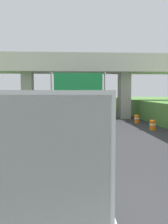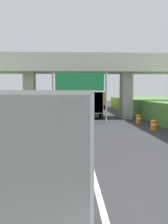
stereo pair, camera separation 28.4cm
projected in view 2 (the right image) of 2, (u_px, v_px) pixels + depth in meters
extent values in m
cube|color=white|center=(80.00, 125.00, 26.52)|extent=(0.20, 92.27, 0.01)
cube|color=#ADA89E|center=(78.00, 68.00, 32.52)|extent=(40.00, 4.80, 1.10)
cube|color=#ADA89E|center=(79.00, 57.00, 30.23)|extent=(40.00, 0.36, 1.10)
cube|color=#ADA89E|center=(78.00, 62.00, 34.65)|extent=(40.00, 0.36, 1.10)
cube|color=#9F9A91|center=(30.00, 96.00, 32.49)|extent=(1.30, 2.20, 5.85)
cube|color=#9F9A91|center=(126.00, 96.00, 33.10)|extent=(1.30, 2.20, 5.85)
cylinder|color=slate|center=(53.00, 98.00, 27.44)|extent=(0.18, 0.18, 5.55)
cylinder|color=slate|center=(106.00, 98.00, 27.72)|extent=(0.18, 0.18, 5.55)
cube|color=#167238|center=(80.00, 82.00, 27.44)|extent=(5.20, 0.12, 1.90)
cube|color=white|center=(80.00, 82.00, 27.43)|extent=(4.89, 0.01, 1.67)
cube|color=black|center=(50.00, 106.00, 50.59)|extent=(1.10, 7.30, 0.36)
cube|color=silver|center=(51.00, 99.00, 53.09)|extent=(2.10, 2.10, 2.10)
cube|color=#2D3842|center=(52.00, 98.00, 54.08)|extent=(1.89, 0.06, 0.90)
cube|color=#B7B7B2|center=(50.00, 99.00, 49.43)|extent=(2.30, 5.20, 2.60)
cube|color=gray|center=(49.00, 99.00, 46.86)|extent=(2.21, 0.04, 2.50)
cylinder|color=black|center=(47.00, 106.00, 53.15)|extent=(0.30, 0.96, 0.96)
cylinder|color=black|center=(56.00, 106.00, 53.24)|extent=(0.30, 0.96, 0.96)
cylinder|color=black|center=(43.00, 108.00, 48.09)|extent=(0.30, 0.96, 0.96)
cylinder|color=black|center=(55.00, 108.00, 48.19)|extent=(0.30, 0.96, 0.96)
cylinder|color=black|center=(44.00, 107.00, 49.77)|extent=(0.30, 0.96, 0.96)
cylinder|color=black|center=(55.00, 107.00, 49.87)|extent=(0.30, 0.96, 0.96)
cube|color=black|center=(37.00, 199.00, 6.63)|extent=(1.10, 7.30, 0.36)
cube|color=#B2B5B7|center=(46.00, 135.00, 9.12)|extent=(2.10, 2.10, 2.10)
cube|color=#2D3842|center=(49.00, 123.00, 10.11)|extent=(1.89, 0.06, 0.90)
cube|color=#B2B5B7|center=(29.00, 152.00, 5.46)|extent=(2.30, 5.20, 2.60)
cylinder|color=black|center=(19.00, 174.00, 9.18)|extent=(0.30, 0.96, 0.96)
cylinder|color=black|center=(74.00, 174.00, 9.28)|extent=(0.30, 0.96, 0.96)
cylinder|color=black|center=(79.00, 220.00, 5.91)|extent=(0.30, 0.96, 0.96)
cube|color=black|center=(91.00, 112.00, 34.57)|extent=(1.10, 7.30, 0.36)
cube|color=black|center=(90.00, 103.00, 37.07)|extent=(2.10, 2.10, 2.10)
cube|color=#2D3842|center=(90.00, 100.00, 38.06)|extent=(1.89, 0.06, 0.90)
cube|color=#B7B7B2|center=(92.00, 102.00, 33.41)|extent=(2.30, 5.20, 2.60)
cube|color=gray|center=(94.00, 103.00, 30.84)|extent=(2.21, 0.04, 2.50)
cylinder|color=black|center=(83.00, 112.00, 37.13)|extent=(0.30, 0.96, 0.96)
cylinder|color=black|center=(97.00, 112.00, 37.22)|extent=(0.30, 0.96, 0.96)
cylinder|color=black|center=(84.00, 116.00, 32.07)|extent=(0.30, 0.96, 0.96)
cylinder|color=black|center=(102.00, 115.00, 32.17)|extent=(0.30, 0.96, 0.96)
cylinder|color=black|center=(84.00, 114.00, 33.75)|extent=(0.30, 0.96, 0.96)
cylinder|color=black|center=(100.00, 114.00, 33.85)|extent=(0.30, 0.96, 0.96)
cube|color=black|center=(98.00, 105.00, 53.67)|extent=(1.10, 7.30, 0.36)
cube|color=gold|center=(97.00, 99.00, 56.16)|extent=(2.10, 2.10, 2.10)
cube|color=#2D3842|center=(97.00, 97.00, 57.15)|extent=(1.89, 0.06, 0.90)
cube|color=gold|center=(99.00, 98.00, 52.51)|extent=(2.30, 5.20, 2.60)
cube|color=#A88D16|center=(100.00, 99.00, 49.94)|extent=(2.21, 0.04, 2.50)
cylinder|color=black|center=(93.00, 105.00, 56.22)|extent=(0.30, 0.96, 0.96)
cylinder|color=black|center=(102.00, 105.00, 56.32)|extent=(0.30, 0.96, 0.96)
cylinder|color=black|center=(94.00, 107.00, 51.16)|extent=(0.30, 0.96, 0.96)
cylinder|color=black|center=(105.00, 107.00, 51.26)|extent=(0.30, 0.96, 0.96)
cylinder|color=black|center=(94.00, 106.00, 52.84)|extent=(0.30, 0.96, 0.96)
cylinder|color=black|center=(104.00, 106.00, 52.95)|extent=(0.30, 0.96, 0.96)
cube|color=#236B38|center=(40.00, 114.00, 32.18)|extent=(1.76, 4.10, 0.76)
cube|color=#236B38|center=(40.00, 108.00, 31.98)|extent=(1.56, 1.90, 0.64)
cube|color=#2D3842|center=(39.00, 109.00, 31.06)|extent=(1.44, 0.06, 0.54)
cylinder|color=black|center=(35.00, 116.00, 33.44)|extent=(0.22, 0.64, 0.64)
cylinder|color=black|center=(47.00, 116.00, 33.52)|extent=(0.22, 0.64, 0.64)
cylinder|color=black|center=(32.00, 118.00, 30.91)|extent=(0.22, 0.64, 0.64)
cylinder|color=black|center=(45.00, 118.00, 30.99)|extent=(0.22, 0.64, 0.64)
cube|color=#233D9E|center=(85.00, 105.00, 51.77)|extent=(1.76, 4.10, 0.76)
cube|color=#233D9E|center=(85.00, 102.00, 51.56)|extent=(1.56, 1.90, 0.64)
cube|color=#2D3842|center=(85.00, 102.00, 50.65)|extent=(1.44, 0.06, 0.54)
cylinder|color=black|center=(81.00, 107.00, 53.02)|extent=(0.22, 0.64, 0.64)
cylinder|color=black|center=(89.00, 107.00, 53.10)|extent=(0.22, 0.64, 0.64)
cylinder|color=black|center=(81.00, 108.00, 50.49)|extent=(0.22, 0.64, 0.64)
cylinder|color=black|center=(90.00, 108.00, 50.57)|extent=(0.22, 0.64, 0.64)
cylinder|color=orange|center=(154.00, 125.00, 22.94)|extent=(0.56, 0.56, 0.90)
cylinder|color=white|center=(154.00, 124.00, 22.93)|extent=(0.57, 0.57, 0.12)
cylinder|color=orange|center=(138.00, 119.00, 28.24)|extent=(0.56, 0.56, 0.90)
cylinder|color=white|center=(138.00, 118.00, 28.24)|extent=(0.57, 0.57, 0.12)
cylinder|color=orange|center=(128.00, 115.00, 33.55)|extent=(0.56, 0.56, 0.90)
cylinder|color=white|center=(128.00, 114.00, 33.55)|extent=(0.57, 0.57, 0.12)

